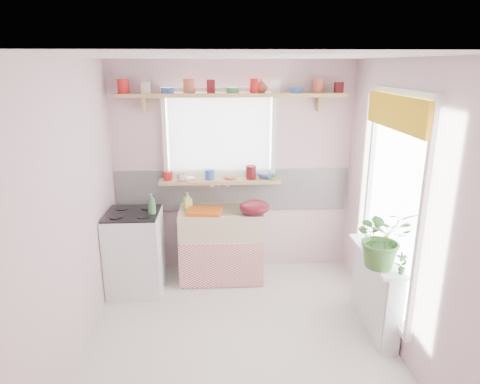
{
  "coord_description": "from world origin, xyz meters",
  "views": [
    {
      "loc": [
        -0.17,
        -3.33,
        2.45
      ],
      "look_at": [
        0.03,
        0.55,
        1.28
      ],
      "focal_mm": 32.0,
      "sensor_mm": 36.0,
      "label": 1
    }
  ],
  "objects": [
    {
      "name": "cooker",
      "position": [
        -1.1,
        1.05,
        0.46
      ],
      "size": [
        0.58,
        0.58,
        0.93
      ],
      "color": "white",
      "rests_on": "ground"
    },
    {
      "name": "jade_plant",
      "position": [
        1.21,
        -0.06,
        1.04
      ],
      "size": [
        0.48,
        0.42,
        0.53
      ],
      "primitive_type": "imported",
      "rotation": [
        0.0,
        0.0,
        -0.0
      ],
      "color": "#396C2B",
      "rests_on": "radiator_ledge"
    },
    {
      "name": "sill_crockery",
      "position": [
        -0.2,
        1.48,
        1.21
      ],
      "size": [
        1.35,
        0.11,
        0.12
      ],
      "color": "red",
      "rests_on": "windowsill"
    },
    {
      "name": "sink_unit",
      "position": [
        -0.15,
        1.29,
        0.43
      ],
      "size": [
        0.95,
        0.65,
        1.11
      ],
      "color": "white",
      "rests_on": "ground"
    },
    {
      "name": "shelf_crockery",
      "position": [
        -0.0,
        1.47,
        2.2
      ],
      "size": [
        2.47,
        0.11,
        0.12
      ],
      "color": "red",
      "rests_on": "pine_shelf"
    },
    {
      "name": "colander",
      "position": [
        0.22,
        1.13,
        0.93
      ],
      "size": [
        0.36,
        0.36,
        0.15
      ],
      "primitive_type": "ellipsoid",
      "rotation": [
        0.0,
        0.0,
        0.05
      ],
      "color": "#5B0F1B",
      "rests_on": "sink_unit"
    },
    {
      "name": "pine_shelf",
      "position": [
        0.0,
        1.47,
        2.12
      ],
      "size": [
        2.52,
        0.24,
        0.04
      ],
      "primitive_type": "cube",
      "color": "tan",
      "rests_on": "room"
    },
    {
      "name": "herb_pot",
      "position": [
        1.33,
        -0.2,
        0.87
      ],
      "size": [
        0.1,
        0.07,
        0.19
      ],
      "primitive_type": "imported",
      "rotation": [
        0.0,
        0.0,
        0.05
      ],
      "color": "#2A5E25",
      "rests_on": "radiator_ledge"
    },
    {
      "name": "radiator_ledge",
      "position": [
        1.3,
        0.2,
        0.4
      ],
      "size": [
        0.22,
        0.95,
        0.78
      ],
      "color": "white",
      "rests_on": "ground"
    },
    {
      "name": "windowsill",
      "position": [
        -0.15,
        1.48,
        1.14
      ],
      "size": [
        1.4,
        0.22,
        0.04
      ],
      "primitive_type": "cube",
      "color": "tan",
      "rests_on": "room"
    },
    {
      "name": "sill_cup",
      "position": [
        -0.59,
        1.42,
        1.2
      ],
      "size": [
        0.12,
        0.12,
        0.09
      ],
      "primitive_type": "imported",
      "rotation": [
        0.0,
        0.0,
        0.15
      ],
      "color": "beige",
      "rests_on": "windowsill"
    },
    {
      "name": "room",
      "position": [
        0.66,
        0.86,
        1.37
      ],
      "size": [
        3.2,
        3.2,
        3.2
      ],
      "color": "silver",
      "rests_on": "ground"
    },
    {
      "name": "dish_tray",
      "position": [
        -0.33,
        1.19,
        0.87
      ],
      "size": [
        0.42,
        0.33,
        0.04
      ],
      "primitive_type": "cube",
      "rotation": [
        0.0,
        0.0,
        -0.14
      ],
      "color": "#CE5512",
      "rests_on": "sink_unit"
    },
    {
      "name": "cooker_bottle",
      "position": [
        -0.88,
        1.01,
        1.03
      ],
      "size": [
        0.11,
        0.11,
        0.22
      ],
      "primitive_type": "imported",
      "rotation": [
        0.0,
        0.0,
        -0.4
      ],
      "color": "#478E50",
      "rests_on": "cooker"
    },
    {
      "name": "soap_bottle_sink",
      "position": [
        -0.53,
        1.35,
        0.95
      ],
      "size": [
        0.11,
        0.11,
        0.19
      ],
      "primitive_type": "imported",
      "rotation": [
        0.0,
        0.0,
        0.36
      ],
      "color": "#D8ED69",
      "rests_on": "sink_unit"
    },
    {
      "name": "shelf_vase",
      "position": [
        0.32,
        1.53,
        2.22
      ],
      "size": [
        0.15,
        0.15,
        0.15
      ],
      "primitive_type": "imported",
      "rotation": [
        0.0,
        0.0,
        -0.01
      ],
      "color": "#A64C33",
      "rests_on": "pine_shelf"
    },
    {
      "name": "fruit_bowl",
      "position": [
        1.33,
        0.26,
        0.81
      ],
      "size": [
        0.36,
        0.36,
        0.08
      ],
      "primitive_type": "imported",
      "rotation": [
        0.0,
        0.0,
        0.11
      ],
      "color": "silver",
      "rests_on": "radiator_ledge"
    },
    {
      "name": "fruit",
      "position": [
        1.34,
        0.26,
        0.88
      ],
      "size": [
        0.2,
        0.14,
        0.1
      ],
      "color": "#DB5912",
      "rests_on": "fruit_bowl"
    },
    {
      "name": "sill_bowl",
      "position": [
        0.39,
        1.5,
        1.19
      ],
      "size": [
        0.25,
        0.25,
        0.06
      ],
      "primitive_type": "imported",
      "rotation": [
        0.0,
        0.0,
        -0.37
      ],
      "color": "#334EA8",
      "rests_on": "windowsill"
    }
  ]
}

